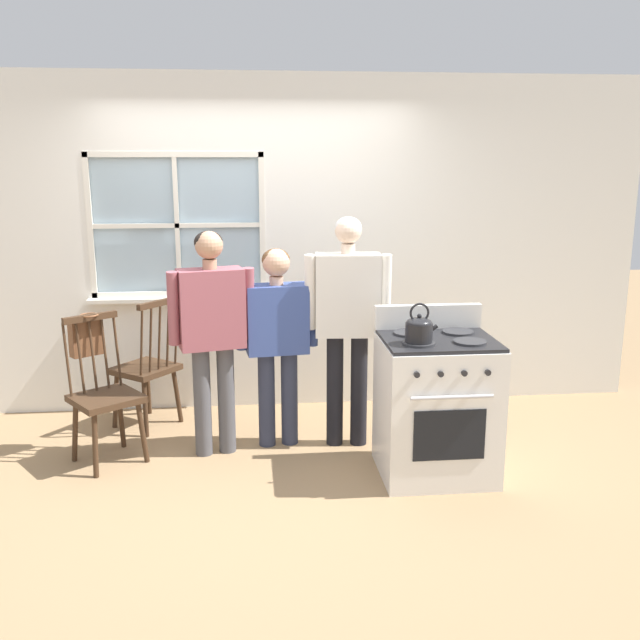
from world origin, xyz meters
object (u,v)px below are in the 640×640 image
Objects in this scene: stove at (436,405)px; potted_plant at (212,287)px; handbag at (86,336)px; person_teen_center at (277,329)px; chair_by_window at (105,397)px; chair_near_wall at (147,369)px; person_adult_right at (348,311)px; kettle at (419,329)px; person_elderly_left at (212,322)px.

potted_plant is (-1.50, 1.39, 0.56)m from stove.
person_teen_center is at bearing -0.68° from handbag.
chair_by_window and handbag have the same top height.
chair_near_wall is at bearing -146.38° from potted_plant.
chair_by_window is 1.77m from person_adult_right.
handbag is (-2.17, 0.74, -0.18)m from kettle.
handbag is (-0.83, -0.78, -0.19)m from potted_plant.
chair_by_window is 0.94× the size of stove.
stove is 0.59m from kettle.
stove is 4.39× the size of kettle.
chair_near_wall is 4.11× the size of kettle.
chair_by_window is 0.61× the size of person_adult_right.
stove is at bearing -31.32° from person_elderly_left.
person_teen_center reaches higher than stove.
person_teen_center is 0.95m from potted_plant.
person_adult_right is at bearing 117.39° from kettle.
person_elderly_left is at bearing 161.81° from stove.
potted_plant is (0.50, 0.33, 0.57)m from chair_near_wall.
person_adult_right reaches higher than person_teen_center.
person_adult_right is at bearing 133.27° from stove.
chair_by_window is at bearing 169.27° from stove.
kettle is at bearing -38.36° from person_elderly_left.
chair_by_window is 0.71× the size of person_teen_center.
handbag is (-1.32, 0.02, -0.02)m from person_teen_center.
chair_near_wall is 3.86× the size of potted_plant.
stove is (0.51, -0.54, -0.53)m from person_adult_right.
potted_plant reaches higher than handbag.
person_teen_center is 1.33× the size of stove.
potted_plant is at bearing 43.34° from handbag.
kettle reaches higher than chair_near_wall.
person_elderly_left is 5.99× the size of potted_plant.
person_elderly_left is at bearing -171.22° from person_adult_right.
chair_near_wall is at bearing 148.24° from person_teen_center.
chair_near_wall is at bearing 37.25° from chair_by_window.
kettle is (0.35, -0.68, 0.02)m from person_adult_right.
chair_near_wall is 1.66m from person_adult_right.
chair_by_window is 2.18m from kettle.
person_elderly_left is 0.91m from potted_plant.
chair_by_window is 0.89m from person_elderly_left.
person_adult_right is 5.39× the size of handbag.
handbag is (-2.33, 0.61, 0.37)m from stove.
handbag is at bearing 173.00° from person_teen_center.
person_teen_center is 0.87× the size of person_adult_right.
stove is at bearing 100.49° from chair_near_wall.
handbag is at bearing 158.63° from person_elderly_left.
person_adult_right is at bearing -9.19° from person_elderly_left.
chair_near_wall is 0.68m from handbag.
chair_near_wall is 3.31× the size of handbag.
kettle reaches higher than handbag.
chair_by_window is 1.26m from person_teen_center.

